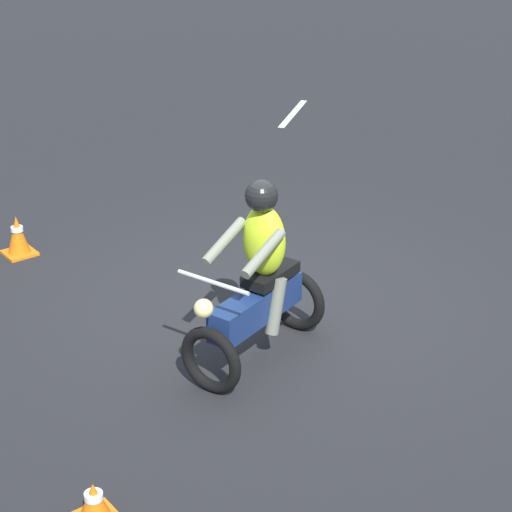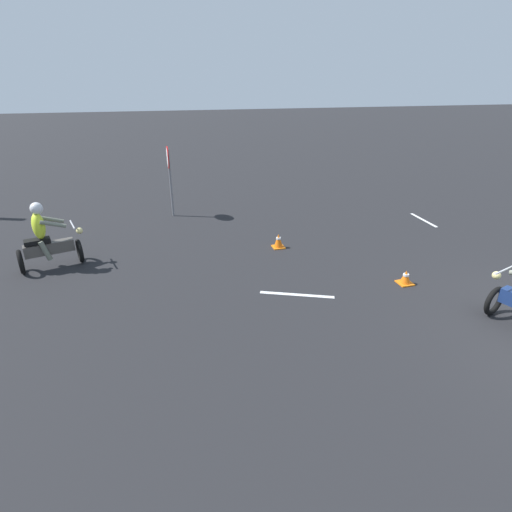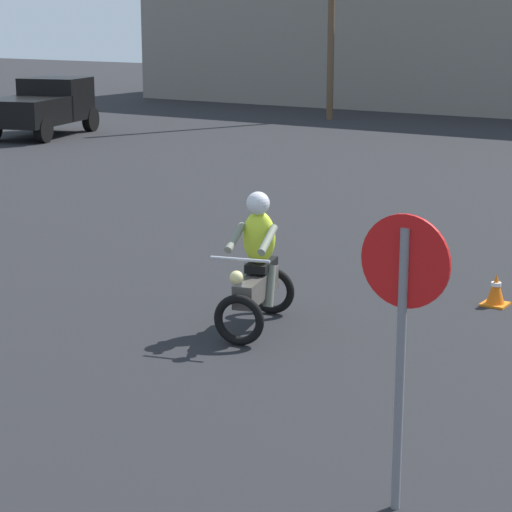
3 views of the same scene
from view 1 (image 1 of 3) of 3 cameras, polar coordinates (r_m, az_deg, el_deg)
The scene contains 5 objects.
ground_plane at distance 9.69m, azimuth 0.65°, elevation -2.98°, with size 120.00×120.00×0.00m, color black.
motorcycle_rider_foreground at distance 8.55m, azimuth 0.13°, elevation -1.58°, with size 1.55×1.03×1.66m.
traffic_cone_near_left at distance 7.11m, azimuth -9.23°, elevation -13.80°, with size 0.32×0.32×0.32m.
traffic_cone_mid_left at distance 11.00m, azimuth -13.46°, elevation 1.11°, with size 0.32×0.32×0.44m.
lane_stripe_sw at distance 15.53m, azimuth 2.13°, elevation 8.15°, with size 0.10×1.45×0.01m, color silver.
Camera 1 is at (5.21, 6.75, 4.61)m, focal length 70.00 mm.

